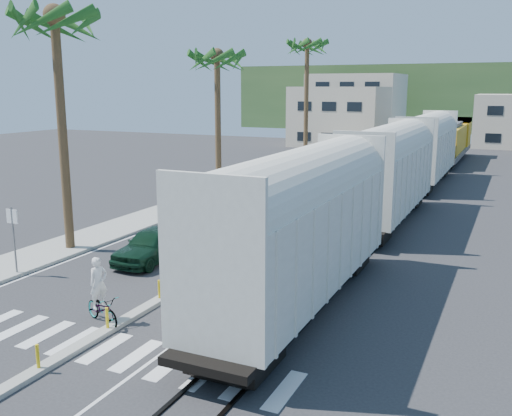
{
  "coord_description": "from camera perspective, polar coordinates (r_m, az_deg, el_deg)",
  "views": [
    {
      "loc": [
        11.79,
        -14.86,
        7.9
      ],
      "look_at": [
        0.11,
        10.41,
        2.0
      ],
      "focal_mm": 40.0,
      "sensor_mm": 36.0,
      "label": 1
    }
  ],
  "objects": [
    {
      "name": "rails",
      "position": [
        44.11,
        15.54,
        1.24
      ],
      "size": [
        1.56,
        100.0,
        0.06
      ],
      "color": "black",
      "rests_on": "ground"
    },
    {
      "name": "buildings",
      "position": [
        88.48,
        13.08,
        9.37
      ],
      "size": [
        38.0,
        27.0,
        10.0
      ],
      "color": "#C4B39C",
      "rests_on": "ground"
    },
    {
      "name": "car_lead",
      "position": [
        26.8,
        -10.33,
        -3.62
      ],
      "size": [
        2.0,
        4.71,
        1.59
      ],
      "primitive_type": "imported",
      "rotation": [
        0.0,
        0.0,
        0.01
      ],
      "color": "black",
      "rests_on": "ground"
    },
    {
      "name": "cyclist",
      "position": [
        20.3,
        -15.19,
        -9.16
      ],
      "size": [
        2.03,
        2.42,
        2.33
      ],
      "rotation": [
        0.0,
        0.0,
        1.19
      ],
      "color": "#9EA0A5",
      "rests_on": "ground"
    },
    {
      "name": "street_sign",
      "position": [
        26.15,
        -23.11,
        -2.12
      ],
      "size": [
        0.6,
        0.08,
        3.0
      ],
      "color": "slate",
      "rests_on": "ground"
    },
    {
      "name": "hillside",
      "position": [
        115.48,
        19.26,
        10.37
      ],
      "size": [
        80.0,
        20.0,
        12.0
      ],
      "primitive_type": "cube",
      "color": "#385628",
      "rests_on": "ground"
    },
    {
      "name": "car_second",
      "position": [
        30.78,
        -5.03,
        -1.38
      ],
      "size": [
        2.59,
        5.27,
        1.64
      ],
      "primitive_type": "imported",
      "rotation": [
        0.0,
        0.0,
        0.09
      ],
      "color": "black",
      "rests_on": "ground"
    },
    {
      "name": "car_rear",
      "position": [
        40.01,
        2.53,
        1.43
      ],
      "size": [
        2.12,
        4.35,
        1.19
      ],
      "primitive_type": "imported",
      "rotation": [
        0.0,
        0.0,
        -0.02
      ],
      "color": "#9FA1A4",
      "rests_on": "ground"
    },
    {
      "name": "palm_trees",
      "position": [
        42.6,
        -3.22,
        15.86
      ],
      "size": [
        3.5,
        37.2,
        13.75
      ],
      "color": "brown",
      "rests_on": "ground"
    },
    {
      "name": "freight_train",
      "position": [
        40.0,
        14.87,
        4.39
      ],
      "size": [
        3.0,
        60.94,
        5.85
      ],
      "color": "beige",
      "rests_on": "ground"
    },
    {
      "name": "car_third",
      "position": [
        35.71,
        -1.63,
        0.32
      ],
      "size": [
        1.98,
        4.8,
        1.39
      ],
      "primitive_type": "imported",
      "rotation": [
        0.0,
        0.0,
        0.0
      ],
      "color": "black",
      "rests_on": "ground"
    },
    {
      "name": "sidewalk",
      "position": [
        45.41,
        -2.15,
        2.03
      ],
      "size": [
        3.0,
        90.0,
        0.15
      ],
      "primitive_type": "cube",
      "color": "gray",
      "rests_on": "ground"
    },
    {
      "name": "median",
      "position": [
        37.59,
        5.96,
        -0.1
      ],
      "size": [
        0.45,
        60.0,
        0.85
      ],
      "color": "gray",
      "rests_on": "ground"
    },
    {
      "name": "ground",
      "position": [
        20.55,
        -12.8,
        -10.96
      ],
      "size": [
        140.0,
        140.0,
        0.0
      ],
      "primitive_type": "plane",
      "color": "#28282B",
      "rests_on": "ground"
    },
    {
      "name": "lane_markings",
      "position": [
        42.96,
        5.43,
        1.32
      ],
      "size": [
        9.42,
        90.0,
        0.01
      ],
      "color": "silver",
      "rests_on": "ground"
    },
    {
      "name": "crosswalk",
      "position": [
        19.15,
        -16.52,
        -12.9
      ],
      "size": [
        14.0,
        2.2,
        0.01
      ],
      "primitive_type": "cube",
      "color": "silver",
      "rests_on": "ground"
    }
  ]
}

